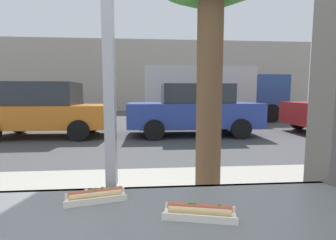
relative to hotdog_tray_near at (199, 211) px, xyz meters
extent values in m
plane|color=#424244|center=(-0.37, 8.28, -1.00)|extent=(60.00, 60.00, 0.00)
cube|color=#9E998E|center=(-0.37, 1.88, -0.92)|extent=(16.00, 2.80, 0.15)
cube|color=#404245|center=(-0.37, 0.31, -0.03)|extent=(2.21, 0.02, 0.02)
cube|color=#9E9EA3|center=(-0.37, 0.36, 0.71)|extent=(0.05, 0.08, 1.47)
cube|color=#A89E8E|center=(-0.37, 20.12, 1.88)|extent=(28.00, 1.20, 5.75)
cube|color=silver|center=(0.00, 0.00, -0.02)|extent=(0.28, 0.15, 0.01)
cube|color=silver|center=(-0.01, -0.04, -0.01)|extent=(0.27, 0.07, 0.03)
cube|color=silver|center=(0.01, 0.04, -0.01)|extent=(0.27, 0.07, 0.03)
cylinder|color=#DBB77A|center=(0.00, 0.00, 0.00)|extent=(0.23, 0.09, 0.04)
cylinder|color=#9E4733|center=(0.00, 0.00, 0.02)|extent=(0.24, 0.08, 0.03)
cube|color=#337A2D|center=(0.07, -0.02, 0.03)|extent=(0.01, 0.01, 0.01)
cube|color=#337A2D|center=(-0.02, 0.00, 0.03)|extent=(0.02, 0.01, 0.01)
cube|color=#337A2D|center=(-0.03, 0.01, 0.03)|extent=(0.02, 0.01, 0.01)
cube|color=beige|center=(-0.42, 0.18, -0.02)|extent=(0.27, 0.14, 0.01)
cube|color=beige|center=(-0.41, 0.14, -0.01)|extent=(0.25, 0.06, 0.03)
cube|color=beige|center=(-0.43, 0.22, -0.01)|extent=(0.25, 0.06, 0.03)
cylinder|color=#DBB77A|center=(-0.42, 0.18, 0.00)|extent=(0.22, 0.09, 0.04)
cylinder|color=#9E4733|center=(-0.42, 0.18, 0.02)|extent=(0.22, 0.08, 0.03)
cube|color=beige|center=(-0.38, 0.19, 0.03)|extent=(0.01, 0.01, 0.01)
cube|color=#337A2D|center=(-0.39, 0.18, 0.03)|extent=(0.01, 0.01, 0.01)
cube|color=beige|center=(-0.45, 0.17, 0.03)|extent=(0.02, 0.01, 0.01)
cube|color=#337A2D|center=(-0.35, 0.19, 0.03)|extent=(0.01, 0.01, 0.01)
cube|color=#337A2D|center=(-0.42, 0.18, 0.03)|extent=(0.02, 0.01, 0.01)
cube|color=orange|center=(-3.54, 7.52, -0.31)|extent=(4.11, 1.74, 0.73)
cube|color=#282D33|center=(-3.58, 7.52, 0.42)|extent=(2.14, 1.53, 0.74)
cylinder|color=black|center=(-2.26, 8.38, -0.68)|extent=(0.64, 0.18, 0.64)
cylinder|color=black|center=(-2.26, 6.65, -0.68)|extent=(0.64, 0.18, 0.64)
cylinder|color=black|center=(-4.81, 8.38, -0.68)|extent=(0.64, 0.18, 0.64)
cube|color=#283D93|center=(1.36, 7.52, -0.28)|extent=(4.39, 1.88, 0.79)
cube|color=#282D33|center=(1.45, 7.52, 0.43)|extent=(2.28, 1.66, 0.63)
cylinder|color=black|center=(2.72, 8.46, -0.68)|extent=(0.64, 0.18, 0.64)
cylinder|color=black|center=(2.72, 6.57, -0.68)|extent=(0.64, 0.18, 0.64)
cylinder|color=black|center=(0.00, 8.46, -0.68)|extent=(0.64, 0.18, 0.64)
cylinder|color=black|center=(0.00, 6.57, -0.68)|extent=(0.64, 0.18, 0.64)
cylinder|color=black|center=(5.79, 8.45, -0.68)|extent=(0.64, 0.18, 0.64)
cylinder|color=black|center=(5.79, 6.59, -0.68)|extent=(0.64, 0.18, 0.64)
cube|color=beige|center=(2.37, 11.87, 0.60)|extent=(5.40, 2.20, 2.29)
cube|color=navy|center=(5.87, 11.87, 0.40)|extent=(1.90, 2.10, 1.90)
cylinder|color=black|center=(5.87, 12.92, -0.55)|extent=(0.90, 0.24, 0.90)
cylinder|color=black|center=(5.87, 10.82, -0.55)|extent=(0.90, 0.24, 0.90)
cylinder|color=black|center=(1.35, 12.97, -0.55)|extent=(0.90, 0.24, 0.90)
cylinder|color=black|center=(1.35, 10.77, -0.55)|extent=(0.90, 0.24, 0.90)
cylinder|color=brown|center=(0.51, 1.91, 0.51)|extent=(0.29, 0.29, 2.73)
camera|label=1|loc=(-0.19, -0.87, 0.44)|focal=26.41mm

